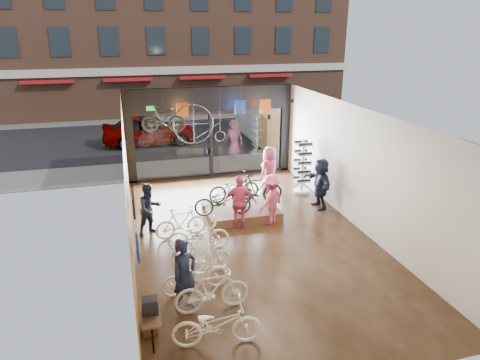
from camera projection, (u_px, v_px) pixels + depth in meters
name	position (u px, v px, depth m)	size (l,w,h in m)	color
ground_plane	(251.00, 237.00, 13.12)	(7.00, 12.00, 0.04)	black
ceiling	(252.00, 113.00, 11.83)	(7.00, 12.00, 0.04)	black
wall_left	(127.00, 189.00, 11.61)	(0.04, 12.00, 3.80)	#A96A20
wall_right	(359.00, 169.00, 13.34)	(0.04, 12.00, 3.80)	beige
wall_back	(356.00, 296.00, 7.00)	(7.00, 0.04, 3.80)	beige
storefront	(211.00, 132.00, 17.93)	(7.00, 0.26, 3.80)	black
exit_sign	(151.00, 108.00, 16.85)	(0.35, 0.06, 0.18)	#198C26
street_road	(183.00, 130.00, 26.76)	(30.00, 18.00, 0.02)	black
sidewalk_near	(206.00, 166.00, 19.64)	(30.00, 2.40, 0.12)	slate
sidewalk_far	(175.00, 117.00, 30.37)	(30.00, 2.00, 0.12)	slate
opposite_building	(166.00, 14.00, 30.31)	(26.00, 5.00, 14.00)	brown
street_car	(149.00, 130.00, 23.20)	(1.97, 4.90, 1.67)	gray
box_truck	(271.00, 118.00, 23.75)	(2.27, 6.80, 2.68)	silver
floor_bike_0	(217.00, 324.00, 8.50)	(0.64, 1.82, 0.96)	white
floor_bike_1	(212.00, 290.00, 9.53)	(0.49, 1.72, 1.04)	white
floor_bike_2	(195.00, 275.00, 10.25)	(0.58, 1.67, 0.88)	white
floor_bike_3	(202.00, 256.00, 11.06)	(0.44, 1.55, 0.93)	white
floor_bike_4	(199.00, 235.00, 12.23)	(0.61, 1.76, 0.93)	white
floor_bike_5	(181.00, 223.00, 12.95)	(0.45, 1.59, 0.95)	white
display_platform	(241.00, 211.00, 14.57)	(2.40, 1.80, 0.30)	#473620
display_bike_left	(223.00, 201.00, 13.74)	(0.64, 1.84, 0.97)	black
display_bike_mid	(257.00, 189.00, 14.58)	(0.51, 1.80, 1.08)	black
display_bike_right	(234.00, 188.00, 14.91)	(0.64, 1.85, 0.97)	black
customer_0	(184.00, 275.00, 9.48)	(0.64, 0.42, 1.75)	#161C33
customer_1	(150.00, 209.00, 13.07)	(0.80, 0.62, 1.64)	#161C33
customer_2	(240.00, 202.00, 13.39)	(1.04, 0.43, 1.77)	#CC4C72
customer_3	(271.00, 200.00, 13.75)	(1.07, 0.62, 1.66)	#CC4C72
customer_4	(269.00, 171.00, 16.23)	(0.90, 0.59, 1.85)	#CC4C72
customer_5	(320.00, 183.00, 14.97)	(1.68, 0.53, 1.81)	#161C33
sunglasses_rack	(302.00, 167.00, 16.28)	(0.61, 0.50, 2.06)	white
wall_merch	(141.00, 276.00, 8.66)	(0.40, 2.40, 2.60)	navy
penny_farthing	(202.00, 125.00, 16.53)	(1.98, 0.06, 1.58)	black
hung_bike	(163.00, 119.00, 15.44)	(0.45, 1.58, 0.95)	black
jersey_left	(182.00, 110.00, 16.51)	(0.45, 0.03, 0.55)	#CC5919
jersey_mid	(240.00, 107.00, 17.08)	(0.45, 0.03, 0.55)	#1E3F99
jersey_right	(265.00, 106.00, 17.34)	(0.45, 0.03, 0.55)	#CC5919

